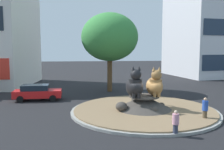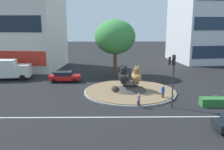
# 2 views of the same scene
# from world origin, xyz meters

# --- Properties ---
(ground_plane) EXTENTS (160.00, 160.00, 0.00)m
(ground_plane) POSITION_xyz_m (0.00, 0.00, 0.00)
(ground_plane) COLOR black
(roundabout_island) EXTENTS (11.72, 11.72, 1.34)m
(roundabout_island) POSITION_xyz_m (-0.02, 0.01, 0.39)
(roundabout_island) COLOR gray
(roundabout_island) RESTS_ON ground
(cat_statue_black) EXTENTS (1.58, 2.45, 2.45)m
(cat_statue_black) POSITION_xyz_m (-0.84, -0.25, 2.23)
(cat_statue_black) COLOR black
(cat_statue_black) RESTS_ON roundabout_island
(cat_statue_tabby) EXTENTS (1.44, 2.27, 2.34)m
(cat_statue_tabby) POSITION_xyz_m (0.85, -0.06, 2.19)
(cat_statue_tabby) COLOR #9E703D
(cat_statue_tabby) RESTS_ON roundabout_island
(broadleaf_tree_behind_island) EXTENTS (6.64, 6.64, 9.25)m
(broadleaf_tree_behind_island) POSITION_xyz_m (-1.65, 10.03, 6.41)
(broadleaf_tree_behind_island) COLOR brown
(broadleaf_tree_behind_island) RESTS_ON ground
(pedestrian_blue_shirt) EXTENTS (0.40, 0.40, 1.72)m
(pedestrian_blue_shirt) POSITION_xyz_m (3.56, -3.11, 0.90)
(pedestrian_blue_shirt) COLOR brown
(pedestrian_blue_shirt) RESTS_ON ground
(pedestrian_pink_shirt) EXTENTS (0.39, 0.39, 1.54)m
(pedestrian_pink_shirt) POSITION_xyz_m (0.45, -5.64, 0.80)
(pedestrian_pink_shirt) COLOR #33384C
(pedestrian_pink_shirt) RESTS_ON ground
(hatchback_near_shophouse) EXTENTS (4.62, 2.16, 1.55)m
(hatchback_near_shophouse) POSITION_xyz_m (-9.34, 5.74, 0.82)
(hatchback_near_shophouse) COLOR red
(hatchback_near_shophouse) RESTS_ON ground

